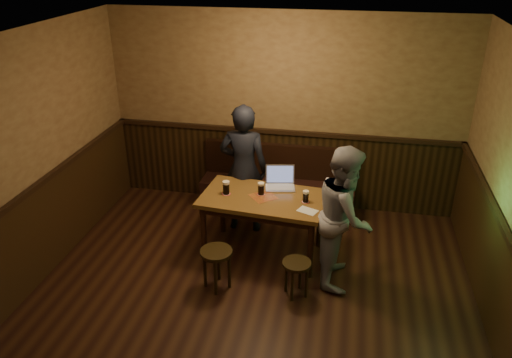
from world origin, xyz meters
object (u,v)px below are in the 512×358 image
(stool_left, at_px, (216,258))
(pint_mid, at_px, (261,189))
(stool_right, at_px, (297,269))
(person_grey, at_px, (345,216))
(person_suit, at_px, (244,169))
(pint_left, at_px, (226,188))
(pub_table, at_px, (263,204))
(bench, at_px, (278,189))
(laptop, at_px, (280,182))
(pint_right, at_px, (306,196))

(stool_left, distance_m, pint_mid, 1.03)
(stool_right, height_order, person_grey, person_grey)
(pint_mid, xyz_separation_m, person_suit, (-0.33, 0.51, 0.00))
(pint_left, bearing_deg, pub_table, 1.95)
(bench, distance_m, pint_left, 1.40)
(pub_table, bearing_deg, pint_left, -173.13)
(laptop, relative_size, person_grey, 0.25)
(pint_left, xyz_separation_m, pint_mid, (0.42, 0.07, -0.01))
(bench, distance_m, pint_right, 1.43)
(pub_table, relative_size, pint_right, 10.45)
(stool_left, bearing_deg, person_suit, 89.23)
(stool_left, xyz_separation_m, person_grey, (1.37, 0.47, 0.43))
(stool_left, height_order, person_grey, person_grey)
(pint_right, bearing_deg, person_suit, 146.00)
(bench, height_order, pub_table, bench)
(person_grey, bearing_deg, stool_right, 132.99)
(stool_right, distance_m, pint_left, 1.33)
(stool_right, bearing_deg, person_grey, 42.07)
(person_grey, bearing_deg, pub_table, 72.62)
(person_grey, bearing_deg, stool_left, 109.75)
(bench, distance_m, laptop, 1.03)
(pint_right, bearing_deg, pint_mid, 171.16)
(laptop, bearing_deg, pint_right, -55.53)
(pub_table, bearing_deg, stool_left, -110.89)
(bench, relative_size, pint_right, 14.73)
(pint_right, bearing_deg, stool_left, -139.91)
(stool_right, bearing_deg, pint_right, 89.83)
(stool_right, height_order, person_suit, person_suit)
(stool_left, distance_m, stool_right, 0.90)
(pint_right, bearing_deg, laptop, 135.43)
(bench, distance_m, stool_left, 2.01)
(pub_table, relative_size, stool_left, 3.17)
(stool_left, height_order, pint_right, pint_right)
(bench, bearing_deg, person_suit, -120.76)
(pint_mid, xyz_separation_m, person_grey, (1.02, -0.38, -0.05))
(pint_right, distance_m, laptop, 0.51)
(stool_left, xyz_separation_m, pint_mid, (0.35, 0.84, 0.49))
(pub_table, distance_m, person_suit, 0.69)
(stool_right, relative_size, laptop, 1.05)
(stool_right, bearing_deg, pub_table, 124.39)
(pint_left, height_order, person_suit, person_suit)
(stool_left, xyz_separation_m, pint_left, (-0.07, 0.78, 0.49))
(laptop, bearing_deg, person_suit, 144.30)
(bench, distance_m, stool_right, 1.99)
(pint_right, relative_size, person_suit, 0.08)
(pint_right, xyz_separation_m, laptop, (-0.36, 0.35, -0.01))
(bench, relative_size, stool_left, 4.47)
(person_suit, bearing_deg, laptop, 154.96)
(pint_mid, relative_size, person_suit, 0.09)
(laptop, height_order, person_grey, person_grey)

